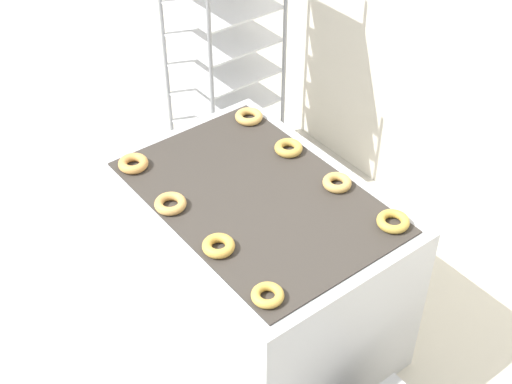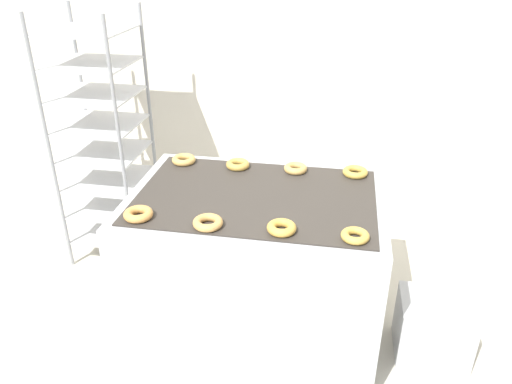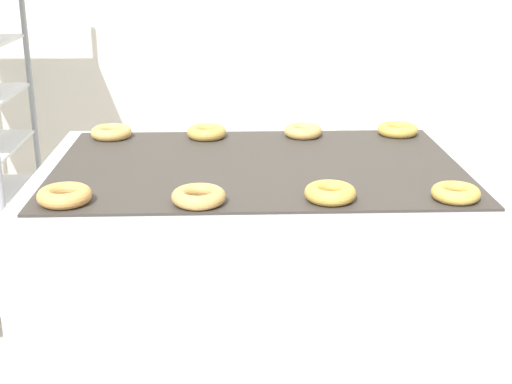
{
  "view_description": "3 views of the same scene",
  "coord_description": "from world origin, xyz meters",
  "px_view_note": "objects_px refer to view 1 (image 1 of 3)",
  "views": [
    {
      "loc": [
        1.94,
        -0.78,
        2.98
      ],
      "look_at": [
        0.0,
        0.72,
        0.93
      ],
      "focal_mm": 50.0,
      "sensor_mm": 36.0,
      "label": 1
    },
    {
      "loc": [
        0.41,
        -1.57,
        2.13
      ],
      "look_at": [
        0.0,
        0.72,
        0.93
      ],
      "focal_mm": 35.0,
      "sensor_mm": 36.0,
      "label": 2
    },
    {
      "loc": [
        -0.08,
        -1.39,
        1.55
      ],
      "look_at": [
        0.0,
        0.87,
        0.76
      ],
      "focal_mm": 50.0,
      "sensor_mm": 36.0,
      "label": 3
    }
  ],
  "objects_px": {
    "donut_far_left": "(249,117)",
    "donut_far_right": "(393,221)",
    "donut_near_left": "(133,163)",
    "donut_far_midleft": "(288,148)",
    "donut_far_midright": "(337,183)",
    "donut_near_midleft": "(170,204)",
    "donut_near_midright": "(218,246)",
    "donut_near_right": "(268,295)",
    "baking_rack_cart": "(224,53)",
    "fryer_machine": "(256,266)"
  },
  "relations": [
    {
      "from": "fryer_machine",
      "to": "baking_rack_cart",
      "type": "height_order",
      "value": "baking_rack_cart"
    },
    {
      "from": "baking_rack_cart",
      "to": "donut_far_midleft",
      "type": "distance_m",
      "value": 1.07
    },
    {
      "from": "donut_near_left",
      "to": "donut_near_midright",
      "type": "xyz_separation_m",
      "value": [
        0.7,
        -0.0,
        -0.0
      ]
    },
    {
      "from": "baking_rack_cart",
      "to": "donut_far_midright",
      "type": "height_order",
      "value": "baking_rack_cart"
    },
    {
      "from": "donut_far_left",
      "to": "donut_far_right",
      "type": "relative_size",
      "value": 1.0
    },
    {
      "from": "baking_rack_cart",
      "to": "donut_near_left",
      "type": "height_order",
      "value": "baking_rack_cart"
    },
    {
      "from": "fryer_machine",
      "to": "donut_near_right",
      "type": "height_order",
      "value": "donut_near_right"
    },
    {
      "from": "donut_far_left",
      "to": "donut_near_right",
      "type": "bearing_deg",
      "value": -33.89
    },
    {
      "from": "donut_far_left",
      "to": "donut_near_midright",
      "type": "bearing_deg",
      "value": -44.74
    },
    {
      "from": "donut_near_midleft",
      "to": "donut_far_midright",
      "type": "xyz_separation_m",
      "value": [
        0.34,
        0.68,
        0.0
      ]
    },
    {
      "from": "baking_rack_cart",
      "to": "donut_near_midleft",
      "type": "relative_size",
      "value": 12.16
    },
    {
      "from": "donut_near_midleft",
      "to": "donut_far_midleft",
      "type": "distance_m",
      "value": 0.68
    },
    {
      "from": "donut_near_midleft",
      "to": "donut_far_right",
      "type": "bearing_deg",
      "value": 45.47
    },
    {
      "from": "donut_far_midright",
      "to": "donut_far_right",
      "type": "xyz_separation_m",
      "value": [
        0.34,
        0.01,
        -0.0
      ]
    },
    {
      "from": "donut_near_midleft",
      "to": "donut_near_midright",
      "type": "distance_m",
      "value": 0.35
    },
    {
      "from": "fryer_machine",
      "to": "donut_far_right",
      "type": "bearing_deg",
      "value": 34.0
    },
    {
      "from": "donut_far_midright",
      "to": "fryer_machine",
      "type": "bearing_deg",
      "value": -117.31
    },
    {
      "from": "donut_near_midleft",
      "to": "donut_near_left",
      "type": "bearing_deg",
      "value": 177.36
    },
    {
      "from": "donut_near_midright",
      "to": "donut_far_right",
      "type": "relative_size",
      "value": 0.96
    },
    {
      "from": "fryer_machine",
      "to": "donut_far_left",
      "type": "bearing_deg",
      "value": 145.78
    },
    {
      "from": "donut_near_left",
      "to": "fryer_machine",
      "type": "bearing_deg",
      "value": 32.45
    },
    {
      "from": "fryer_machine",
      "to": "donut_near_right",
      "type": "xyz_separation_m",
      "value": [
        0.51,
        -0.34,
        0.47
      ]
    },
    {
      "from": "baking_rack_cart",
      "to": "donut_near_right",
      "type": "xyz_separation_m",
      "value": [
        1.69,
        -1.01,
        0.04
      ]
    },
    {
      "from": "donut_near_midleft",
      "to": "donut_near_right",
      "type": "bearing_deg",
      "value": 0.53
    },
    {
      "from": "donut_far_midleft",
      "to": "donut_far_midright",
      "type": "relative_size",
      "value": 1.03
    },
    {
      "from": "donut_near_left",
      "to": "donut_far_midleft",
      "type": "distance_m",
      "value": 0.75
    },
    {
      "from": "baking_rack_cart",
      "to": "donut_far_left",
      "type": "height_order",
      "value": "baking_rack_cart"
    },
    {
      "from": "donut_far_midright",
      "to": "donut_near_midleft",
      "type": "bearing_deg",
      "value": -116.6
    },
    {
      "from": "donut_far_midleft",
      "to": "baking_rack_cart",
      "type": "bearing_deg",
      "value": 161.38
    },
    {
      "from": "baking_rack_cart",
      "to": "donut_near_midleft",
      "type": "distance_m",
      "value": 1.44
    },
    {
      "from": "donut_far_midleft",
      "to": "donut_far_midright",
      "type": "distance_m",
      "value": 0.34
    },
    {
      "from": "donut_near_midright",
      "to": "donut_far_midright",
      "type": "xyz_separation_m",
      "value": [
        -0.01,
        0.67,
        -0.0
      ]
    },
    {
      "from": "donut_near_midleft",
      "to": "donut_far_midright",
      "type": "distance_m",
      "value": 0.76
    },
    {
      "from": "donut_near_midright",
      "to": "donut_near_left",
      "type": "bearing_deg",
      "value": 179.76
    },
    {
      "from": "donut_near_left",
      "to": "donut_far_midright",
      "type": "bearing_deg",
      "value": 43.83
    },
    {
      "from": "donut_far_midright",
      "to": "donut_far_left",
      "type": "bearing_deg",
      "value": 179.38
    },
    {
      "from": "donut_far_right",
      "to": "donut_far_midleft",
      "type": "bearing_deg",
      "value": -178.54
    },
    {
      "from": "donut_far_left",
      "to": "donut_far_midright",
      "type": "xyz_separation_m",
      "value": [
        0.68,
        -0.01,
        0.0
      ]
    },
    {
      "from": "donut_near_midright",
      "to": "donut_near_right",
      "type": "xyz_separation_m",
      "value": [
        0.33,
        -0.01,
        -0.0
      ]
    },
    {
      "from": "baking_rack_cart",
      "to": "donut_far_midleft",
      "type": "xyz_separation_m",
      "value": [
        1.01,
        -0.34,
        0.04
      ]
    },
    {
      "from": "donut_near_right",
      "to": "donut_far_left",
      "type": "xyz_separation_m",
      "value": [
        -1.02,
        0.68,
        0.0
      ]
    },
    {
      "from": "donut_near_right",
      "to": "donut_far_midleft",
      "type": "bearing_deg",
      "value": 135.49
    },
    {
      "from": "donut_far_midleft",
      "to": "donut_near_left",
      "type": "bearing_deg",
      "value": -118.13
    },
    {
      "from": "donut_near_midleft",
      "to": "donut_far_left",
      "type": "distance_m",
      "value": 0.77
    },
    {
      "from": "fryer_machine",
      "to": "donut_far_right",
      "type": "relative_size",
      "value": 9.46
    },
    {
      "from": "donut_near_right",
      "to": "donut_far_right",
      "type": "distance_m",
      "value": 0.69
    },
    {
      "from": "donut_near_midright",
      "to": "donut_far_right",
      "type": "bearing_deg",
      "value": 63.83
    },
    {
      "from": "baking_rack_cart",
      "to": "donut_far_right",
      "type": "bearing_deg",
      "value": -10.82
    },
    {
      "from": "donut_near_left",
      "to": "donut_far_right",
      "type": "relative_size",
      "value": 1.0
    },
    {
      "from": "donut_far_midleft",
      "to": "donut_far_midright",
      "type": "bearing_deg",
      "value": 0.96
    }
  ]
}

